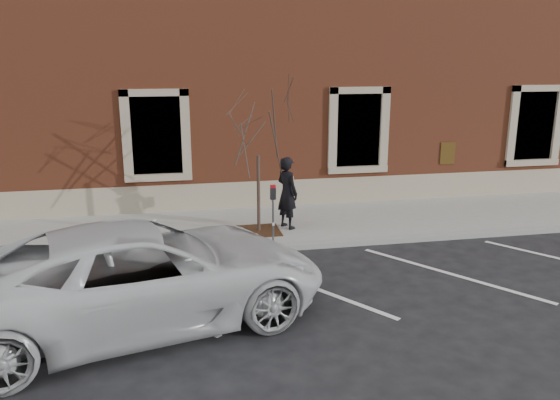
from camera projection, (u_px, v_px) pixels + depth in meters
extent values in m
plane|color=#28282B|center=(285.00, 250.00, 13.29)|extent=(120.00, 120.00, 0.00)
cube|color=#AFAEA4|center=(272.00, 226.00, 14.93)|extent=(40.00, 3.50, 0.15)
cube|color=#9E9E99|center=(285.00, 247.00, 13.22)|extent=(40.00, 0.12, 0.15)
cube|color=brown|center=(242.00, 73.00, 19.64)|extent=(40.00, 8.50, 8.00)
cube|color=gray|center=(261.00, 194.00, 16.50)|extent=(40.00, 0.06, 0.80)
cube|color=black|center=(157.00, 135.00, 15.59)|extent=(1.40, 0.30, 2.20)
cube|color=gray|center=(159.00, 177.00, 15.73)|extent=(1.90, 0.20, 0.20)
cube|color=black|center=(357.00, 130.00, 16.71)|extent=(1.40, 0.30, 2.20)
cube|color=gray|center=(357.00, 169.00, 16.85)|extent=(1.90, 0.20, 0.20)
cube|color=black|center=(532.00, 125.00, 17.83)|extent=(1.40, 0.30, 2.20)
cube|color=gray|center=(531.00, 162.00, 17.97)|extent=(1.90, 0.20, 0.20)
imported|color=black|center=(287.00, 193.00, 14.30)|extent=(0.74, 0.83, 1.91)
cylinder|color=#595B60|center=(273.00, 221.00, 13.18)|extent=(0.05, 0.05, 1.10)
cube|color=black|center=(273.00, 194.00, 13.00)|extent=(0.13, 0.10, 0.29)
cube|color=#AD0B16|center=(273.00, 186.00, 12.96)|extent=(0.12, 0.09, 0.07)
cube|color=white|center=(273.00, 224.00, 13.14)|extent=(0.06, 0.00, 0.08)
cube|color=#442416|center=(259.00, 231.00, 14.22)|extent=(1.08, 1.08, 0.03)
cylinder|color=#45342A|center=(259.00, 194.00, 13.97)|extent=(0.09, 0.09, 2.00)
imported|color=silver|center=(144.00, 275.00, 9.44)|extent=(6.92, 4.42, 1.78)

